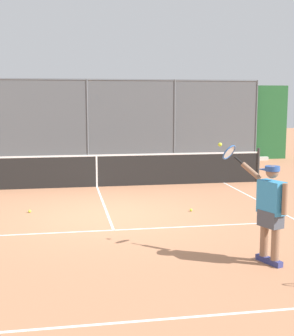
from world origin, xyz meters
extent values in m
plane|color=#B27551|center=(0.00, 0.00, 0.00)|extent=(60.00, 60.00, 0.00)
cube|color=white|center=(0.00, 5.17, 0.00)|extent=(7.89, 0.05, 0.01)
cube|color=white|center=(0.00, 1.23, 0.00)|extent=(6.16, 0.05, 0.01)
cube|color=white|center=(-3.95, 0.79, 0.00)|extent=(0.05, 8.76, 0.01)
cube|color=white|center=(0.00, -1.18, 0.00)|extent=(0.05, 4.82, 0.01)
cylinder|color=#565B60|center=(-7.14, -8.79, 1.69)|extent=(0.07, 0.07, 3.38)
cylinder|color=#565B60|center=(-3.57, -8.79, 1.69)|extent=(0.07, 0.07, 3.38)
cylinder|color=#565B60|center=(0.00, -8.79, 1.69)|extent=(0.07, 0.07, 3.38)
cylinder|color=#565B60|center=(0.00, -8.79, 3.34)|extent=(14.28, 0.05, 0.05)
cube|color=#565B60|center=(0.00, -8.79, 1.69)|extent=(14.28, 0.02, 3.38)
cube|color=#235B2D|center=(0.00, -9.44, 1.58)|extent=(17.28, 0.90, 3.17)
cube|color=silver|center=(0.00, -8.61, 0.07)|extent=(15.28, 0.18, 0.15)
cylinder|color=#2D2D2D|center=(-5.06, -3.59, 0.54)|extent=(0.09, 0.09, 1.07)
cube|color=black|center=(0.00, -3.59, 0.46)|extent=(10.04, 0.02, 0.91)
cube|color=white|center=(0.00, -3.59, 0.94)|extent=(10.04, 0.04, 0.05)
cube|color=white|center=(0.00, -3.59, 0.46)|extent=(0.05, 0.04, 0.91)
cube|color=navy|center=(-2.27, 3.68, 0.04)|extent=(0.19, 0.28, 0.09)
cylinder|color=#8C664C|center=(-2.27, 3.68, 0.45)|extent=(0.13, 0.13, 0.72)
cube|color=navy|center=(-2.19, 3.45, 0.04)|extent=(0.19, 0.28, 0.09)
cylinder|color=#8C664C|center=(-2.19, 3.45, 0.45)|extent=(0.13, 0.13, 0.72)
cube|color=#474C56|center=(-2.23, 3.56, 0.73)|extent=(0.34, 0.43, 0.26)
cube|color=#338CC6|center=(-2.23, 3.56, 1.07)|extent=(0.35, 0.49, 0.52)
cylinder|color=#8C664C|center=(-2.32, 3.82, 1.09)|extent=(0.08, 0.08, 0.48)
cylinder|color=#8C664C|center=(-2.04, 3.19, 1.43)|extent=(0.29, 0.33, 0.27)
sphere|color=#8C664C|center=(-2.23, 3.56, 1.46)|extent=(0.20, 0.20, 0.20)
cylinder|color=#284C93|center=(-2.23, 3.56, 1.52)|extent=(0.29, 0.29, 0.07)
cube|color=#284C93|center=(-2.19, 3.46, 1.49)|extent=(0.22, 0.23, 0.02)
cylinder|color=black|center=(-1.89, 3.01, 1.58)|extent=(0.13, 0.15, 0.13)
torus|color=#28569E|center=(-1.77, 2.86, 1.70)|extent=(0.34, 0.33, 0.26)
cylinder|color=silver|center=(-1.77, 2.86, 1.70)|extent=(0.28, 0.26, 0.21)
sphere|color=#CCDB33|center=(-1.66, 2.72, 1.82)|extent=(0.07, 0.07, 0.07)
sphere|color=#C1D138|center=(-1.94, -0.06, 0.03)|extent=(0.07, 0.07, 0.07)
sphere|color=#D6E042|center=(-3.59, 0.86, 0.03)|extent=(0.07, 0.07, 0.07)
sphere|color=#CCDB33|center=(1.75, -0.57, 0.03)|extent=(0.07, 0.07, 0.07)
camera|label=1|loc=(0.91, 10.33, 2.57)|focal=50.70mm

